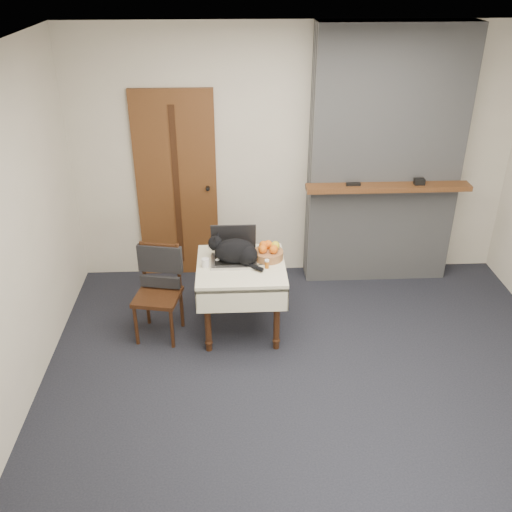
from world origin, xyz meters
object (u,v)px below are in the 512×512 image
(side_table, at_px, (241,275))
(pill_bottle, at_px, (267,264))
(cat, at_px, (236,252))
(laptop, at_px, (234,251))
(cream_jar, at_px, (205,263))
(door, at_px, (177,187))
(chair, at_px, (159,278))
(fruit_basket, at_px, (268,252))

(side_table, xyz_separation_m, pill_bottle, (0.22, -0.08, 0.16))
(cat, bearing_deg, laptop, 123.31)
(pill_bottle, bearing_deg, side_table, 160.50)
(cream_jar, xyz_separation_m, pill_bottle, (0.54, -0.05, 0.00))
(pill_bottle, bearing_deg, door, 125.24)
(door, height_order, chair, door)
(laptop, distance_m, chair, 0.71)
(laptop, xyz_separation_m, cat, (0.02, -0.08, 0.04))
(door, bearing_deg, cat, -61.83)
(fruit_basket, bearing_deg, laptop, 179.50)
(laptop, bearing_deg, chair, -174.34)
(fruit_basket, distance_m, chair, 1.01)
(cream_jar, bearing_deg, pill_bottle, -5.25)
(door, bearing_deg, laptop, -60.98)
(cream_jar, bearing_deg, side_table, 5.56)
(laptop, relative_size, pill_bottle, 4.95)
(cream_jar, relative_size, chair, 0.09)
(pill_bottle, xyz_separation_m, chair, (-0.96, 0.12, -0.19))
(cat, bearing_deg, side_table, -17.55)
(cat, bearing_deg, door, 136.02)
(side_table, bearing_deg, door, 119.13)
(side_table, bearing_deg, cat, 144.59)
(cat, xyz_separation_m, pill_bottle, (0.26, -0.11, -0.07))
(laptop, height_order, cream_jar, laptop)
(door, height_order, cream_jar, door)
(door, bearing_deg, cream_jar, -74.67)
(laptop, bearing_deg, cream_jar, -151.60)
(cat, height_order, chair, cat)
(cat, distance_m, pill_bottle, 0.29)
(chair, bearing_deg, side_table, 8.18)
(fruit_basket, relative_size, chair, 0.31)
(door, bearing_deg, pill_bottle, -54.76)
(side_table, xyz_separation_m, fruit_basket, (0.25, 0.10, 0.17))
(laptop, height_order, fruit_basket, laptop)
(door, bearing_deg, side_table, -60.87)
(cream_jar, bearing_deg, laptop, 28.28)
(cat, relative_size, fruit_basket, 1.86)
(side_table, height_order, fruit_basket, fruit_basket)
(door, xyz_separation_m, pill_bottle, (0.85, -1.21, -0.26))
(side_table, distance_m, cat, 0.23)
(side_table, bearing_deg, laptop, 120.26)
(laptop, xyz_separation_m, fruit_basket, (0.31, -0.00, -0.01))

